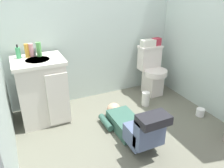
# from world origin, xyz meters

# --- Properties ---
(ground_plane) EXTENTS (2.95, 3.01, 0.04)m
(ground_plane) POSITION_xyz_m (0.00, 0.00, -0.02)
(ground_plane) COLOR #646455
(wall_back) EXTENTS (2.61, 0.08, 2.40)m
(wall_back) POSITION_xyz_m (0.00, 1.05, 1.20)
(wall_back) COLOR #B4C6BE
(wall_back) RESTS_ON ground_plane
(wall_right) EXTENTS (0.08, 2.01, 2.40)m
(wall_right) POSITION_xyz_m (1.27, 0.00, 1.20)
(wall_right) COLOR #B4C6BE
(wall_right) RESTS_ON ground_plane
(toilet) EXTENTS (0.36, 0.46, 0.75)m
(toilet) POSITION_xyz_m (0.85, 0.72, 0.37)
(toilet) COLOR silver
(toilet) RESTS_ON ground_plane
(vanity_cabinet) EXTENTS (0.60, 0.53, 0.82)m
(vanity_cabinet) POSITION_xyz_m (-0.83, 0.67, 0.42)
(vanity_cabinet) COLOR silver
(vanity_cabinet) RESTS_ON ground_plane
(faucet) EXTENTS (0.02, 0.02, 0.10)m
(faucet) POSITION_xyz_m (-0.83, 0.81, 0.87)
(faucet) COLOR silver
(faucet) RESTS_ON vanity_cabinet
(person_plumber) EXTENTS (0.39, 1.06, 0.52)m
(person_plumber) POSITION_xyz_m (0.00, -0.18, 0.18)
(person_plumber) COLOR #33594C
(person_plumber) RESTS_ON ground_plane
(tissue_box) EXTENTS (0.22, 0.11, 0.10)m
(tissue_box) POSITION_xyz_m (0.80, 0.81, 0.80)
(tissue_box) COLOR silver
(tissue_box) RESTS_ON toilet
(toiletry_bag) EXTENTS (0.12, 0.09, 0.11)m
(toiletry_bag) POSITION_xyz_m (0.95, 0.81, 0.81)
(toiletry_bag) COLOR #B22D3F
(toiletry_bag) RESTS_ON toilet
(soap_dispenser) EXTENTS (0.06, 0.06, 0.17)m
(soap_dispenser) POSITION_xyz_m (-1.02, 0.79, 0.89)
(soap_dispenser) COLOR #3C995D
(soap_dispenser) RESTS_ON vanity_cabinet
(bottle_amber) EXTENTS (0.05, 0.05, 0.16)m
(bottle_amber) POSITION_xyz_m (-0.92, 0.79, 0.90)
(bottle_amber) COLOR gold
(bottle_amber) RESTS_ON vanity_cabinet
(bottle_pink) EXTENTS (0.06, 0.06, 0.16)m
(bottle_pink) POSITION_xyz_m (-0.87, 0.81, 0.90)
(bottle_pink) COLOR pink
(bottle_pink) RESTS_ON vanity_cabinet
(bottle_green) EXTENTS (0.06, 0.06, 0.17)m
(bottle_green) POSITION_xyz_m (-0.79, 0.77, 0.91)
(bottle_green) COLOR #53A24F
(bottle_green) RESTS_ON vanity_cabinet
(paper_towel_roll) EXTENTS (0.11, 0.11, 0.21)m
(paper_towel_roll) POSITION_xyz_m (0.55, 0.40, 0.10)
(paper_towel_roll) COLOR white
(paper_towel_roll) RESTS_ON ground_plane
(toilet_paper_roll) EXTENTS (0.11, 0.11, 0.10)m
(toilet_paper_roll) POSITION_xyz_m (1.07, -0.14, 0.05)
(toilet_paper_roll) COLOR white
(toilet_paper_roll) RESTS_ON ground_plane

